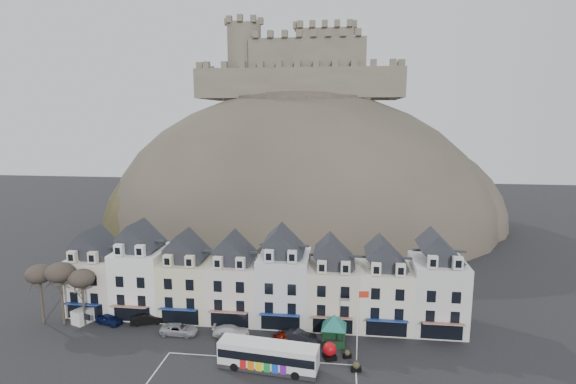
% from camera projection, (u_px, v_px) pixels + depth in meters
% --- Properties ---
extents(ground, '(300.00, 300.00, 0.00)m').
position_uv_depth(ground, '(233.00, 383.00, 47.47)').
color(ground, black).
rests_on(ground, ground).
extents(coach_bay_markings, '(22.00, 7.50, 0.01)m').
position_uv_depth(coach_bay_markings, '(254.00, 377.00, 48.45)').
color(coach_bay_markings, silver).
rests_on(coach_bay_markings, ground).
extents(townhouse_terrace, '(54.40, 9.35, 11.80)m').
position_uv_depth(townhouse_terrace, '(261.00, 281.00, 62.17)').
color(townhouse_terrace, beige).
rests_on(townhouse_terrace, ground).
extents(castle_hill, '(100.00, 76.00, 68.00)m').
position_uv_depth(castle_hill, '(303.00, 225.00, 114.75)').
color(castle_hill, '#3D392F').
rests_on(castle_hill, ground).
extents(castle, '(50.20, 22.20, 22.00)m').
position_uv_depth(castle, '(303.00, 67.00, 114.88)').
color(castle, '#5C5546').
rests_on(castle, ground).
extents(tree_left_far, '(3.61, 3.61, 8.24)m').
position_uv_depth(tree_left_far, '(39.00, 274.00, 60.07)').
color(tree_left_far, '#322920').
rests_on(tree_left_far, ground).
extents(tree_left_mid, '(3.78, 3.78, 8.64)m').
position_uv_depth(tree_left_mid, '(60.00, 273.00, 59.65)').
color(tree_left_mid, '#322920').
rests_on(tree_left_mid, ground).
extents(tree_left_near, '(3.43, 3.43, 7.84)m').
position_uv_depth(tree_left_near, '(81.00, 279.00, 59.40)').
color(tree_left_near, '#322920').
rests_on(tree_left_near, ground).
extents(bus, '(11.37, 3.90, 3.15)m').
position_uv_depth(bus, '(268.00, 355.00, 49.67)').
color(bus, '#262628').
rests_on(bus, ground).
extents(bus_shelter, '(6.08, 6.08, 3.86)m').
position_uv_depth(bus_shelter, '(334.00, 321.00, 55.00)').
color(bus_shelter, '#11331A').
rests_on(bus_shelter, ground).
extents(red_buoy, '(1.78, 1.78, 2.02)m').
position_uv_depth(red_buoy, '(330.00, 350.00, 52.01)').
color(red_buoy, black).
rests_on(red_buoy, ground).
extents(flagpole, '(1.25, 0.21, 8.66)m').
position_uv_depth(flagpole, '(358.00, 320.00, 51.06)').
color(flagpole, silver).
rests_on(flagpole, ground).
extents(white_van, '(3.18, 4.56, 1.91)m').
position_uv_depth(white_van, '(88.00, 313.00, 61.86)').
color(white_van, silver).
rests_on(white_van, ground).
extents(planter_west, '(1.07, 0.76, 0.97)m').
position_uv_depth(planter_west, '(347.00, 354.00, 52.26)').
color(planter_west, black).
rests_on(planter_west, ground).
extents(planter_east, '(1.18, 0.78, 1.12)m').
position_uv_depth(planter_east, '(356.00, 367.00, 49.51)').
color(planter_east, black).
rests_on(planter_east, ground).
extents(car_navy, '(4.14, 2.66, 1.31)m').
position_uv_depth(car_navy, '(109.00, 320.00, 60.70)').
color(car_navy, '#0C153F').
rests_on(car_navy, ground).
extents(car_black, '(4.81, 3.00, 1.50)m').
position_uv_depth(car_black, '(148.00, 318.00, 60.86)').
color(car_black, black).
rests_on(car_black, ground).
extents(car_silver, '(4.77, 2.32, 1.33)m').
position_uv_depth(car_silver, '(179.00, 329.00, 57.87)').
color(car_silver, '#A0A3A8').
rests_on(car_silver, ground).
extents(car_white, '(4.87, 2.38, 1.36)m').
position_uv_depth(car_white, '(231.00, 331.00, 57.44)').
color(car_white, silver).
rests_on(car_white, ground).
extents(car_maroon, '(4.24, 2.98, 1.34)m').
position_uv_depth(car_maroon, '(289.00, 336.00, 56.07)').
color(car_maroon, '#630F05').
rests_on(car_maroon, ground).
extents(car_charcoal, '(4.54, 1.68, 1.48)m').
position_uv_depth(car_charcoal, '(298.00, 336.00, 55.91)').
color(car_charcoal, black).
rests_on(car_charcoal, ground).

